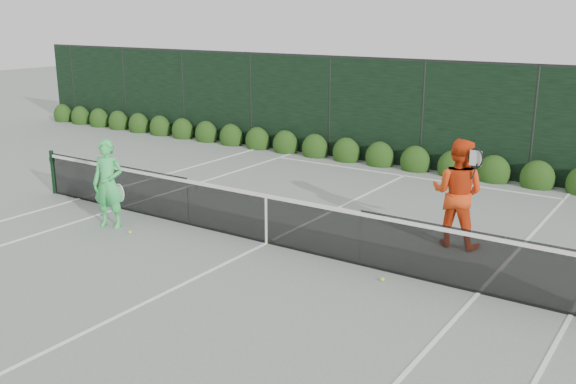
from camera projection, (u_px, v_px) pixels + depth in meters
The scene contains 8 objects.
ground at pixel (267, 243), 12.32m from camera, with size 80.00×80.00×0.00m, color gray.
tennis_net at pixel (265, 217), 12.19m from camera, with size 12.90×0.10×1.07m.
player_woman at pixel (108, 184), 13.04m from camera, with size 0.77×0.64×1.83m.
player_man at pixel (457, 193), 11.95m from camera, with size 1.02×0.80×2.06m.
court_lines at pixel (267, 243), 12.31m from camera, with size 11.03×23.83×0.01m.
windscreen_fence at pixel (162, 201), 9.74m from camera, with size 32.00×21.07×3.06m.
hedge_row at pixel (415, 162), 17.97m from camera, with size 31.66×0.65×0.94m.
tennis_balls at pixel (253, 249), 11.92m from camera, with size 5.31×1.27×0.07m.
Camera 1 is at (6.80, -9.40, 4.26)m, focal length 40.00 mm.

